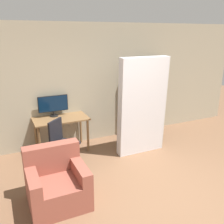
% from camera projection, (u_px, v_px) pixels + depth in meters
% --- Properties ---
extents(ground_plane, '(16.00, 16.00, 0.00)m').
position_uv_depth(ground_plane, '(166.00, 203.00, 3.78)').
color(ground_plane, brown).
extents(wall_back, '(8.00, 0.06, 2.70)m').
position_uv_depth(wall_back, '(97.00, 84.00, 5.77)').
color(wall_back, tan).
rests_on(wall_back, ground).
extents(desk, '(1.14, 0.62, 0.75)m').
position_uv_depth(desk, '(61.00, 123.00, 5.30)').
color(desk, brown).
rests_on(desk, ground).
extents(monitor, '(0.64, 0.19, 0.45)m').
position_uv_depth(monitor, '(53.00, 105.00, 5.33)').
color(monitor, black).
rests_on(monitor, desk).
extents(office_chair, '(0.62, 0.62, 0.91)m').
position_uv_depth(office_chair, '(63.00, 148.00, 4.80)').
color(office_chair, '#4C4C51').
rests_on(office_chair, ground).
extents(bookshelf, '(0.83, 0.27, 1.90)m').
position_uv_depth(bookshelf, '(140.00, 96.00, 6.22)').
color(bookshelf, '#2D2319').
rests_on(bookshelf, ground).
extents(mattress_near, '(1.05, 0.27, 2.03)m').
position_uv_depth(mattress_near, '(143.00, 107.00, 5.15)').
color(mattress_near, silver).
rests_on(mattress_near, ground).
extents(armchair, '(0.85, 0.80, 0.85)m').
position_uv_depth(armchair, '(57.00, 183.00, 3.75)').
color(armchair, '#934C3D').
rests_on(armchair, ground).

